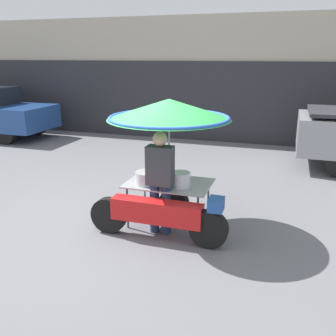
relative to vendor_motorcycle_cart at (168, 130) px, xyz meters
name	(u,v)px	position (x,y,z in m)	size (l,w,h in m)	color
ground_plane	(126,228)	(-0.57, -0.32, -1.52)	(36.00, 36.00, 0.00)	slate
shopfront_building	(220,78)	(-0.57, 7.19, 0.32)	(28.00, 2.06, 3.71)	#B2A893
vendor_motorcycle_cart	(168,130)	(0.00, 0.00, 0.00)	(2.06, 1.83, 1.96)	black
vendor_person	(160,178)	(-0.03, -0.27, -0.66)	(0.38, 0.22, 1.54)	navy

